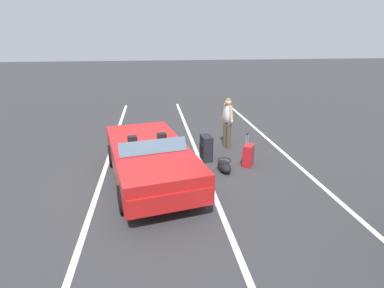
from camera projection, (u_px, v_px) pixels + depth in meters
name	position (u px, v px, depth m)	size (l,w,h in m)	color
ground_plane	(151.00, 180.00, 7.67)	(80.00, 80.00, 0.00)	#333335
lot_line_near	(100.00, 183.00, 7.51)	(18.00, 0.12, 0.01)	silver
lot_line_mid	(207.00, 177.00, 7.85)	(18.00, 0.12, 0.01)	silver
lot_line_far	(304.00, 171.00, 8.18)	(18.00, 0.12, 0.01)	silver
convertible_car	(152.00, 162.00, 7.28)	(4.40, 2.53, 1.24)	red
suitcase_large_black	(206.00, 148.00, 8.81)	(0.50, 0.34, 0.74)	black
suitcase_medium_bright	(248.00, 155.00, 8.43)	(0.47, 0.42, 0.94)	red
duffel_bag	(224.00, 166.00, 8.11)	(0.67, 0.42, 0.34)	black
traveler_person	(228.00, 120.00, 9.61)	(0.60, 0.31, 1.65)	#4C3F2D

